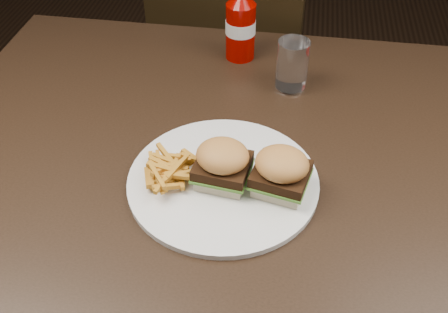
# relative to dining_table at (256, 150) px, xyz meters

# --- Properties ---
(dining_table) EXTENTS (1.20, 0.80, 0.04)m
(dining_table) POSITION_rel_dining_table_xyz_m (0.00, 0.00, 0.00)
(dining_table) COLOR black
(dining_table) RESTS_ON ground
(chair_far) EXTENTS (0.48, 0.48, 0.04)m
(chair_far) POSITION_rel_dining_table_xyz_m (-0.11, 0.67, -0.30)
(chair_far) COLOR black
(chair_far) RESTS_ON ground
(plate) EXTENTS (0.31, 0.31, 0.01)m
(plate) POSITION_rel_dining_table_xyz_m (-0.04, -0.11, 0.03)
(plate) COLOR white
(plate) RESTS_ON dining_table
(sandwich_half_a) EXTENTS (0.08, 0.08, 0.02)m
(sandwich_half_a) POSITION_rel_dining_table_xyz_m (-0.04, -0.12, 0.04)
(sandwich_half_a) COLOR #FBE2BA
(sandwich_half_a) RESTS_ON plate
(sandwich_half_b) EXTENTS (0.09, 0.09, 0.02)m
(sandwich_half_b) POSITION_rel_dining_table_xyz_m (0.05, -0.12, 0.04)
(sandwich_half_b) COLOR beige
(sandwich_half_b) RESTS_ON plate
(fries_pile) EXTENTS (0.10, 0.10, 0.04)m
(fries_pile) POSITION_rel_dining_table_xyz_m (-0.12, -0.13, 0.05)
(fries_pile) COLOR #BA7B17
(fries_pile) RESTS_ON plate
(ketchup_bottle) EXTENTS (0.06, 0.06, 0.13)m
(ketchup_bottle) POSITION_rel_dining_table_xyz_m (-0.07, 0.28, 0.08)
(ketchup_bottle) COLOR #890400
(ketchup_bottle) RESTS_ON dining_table
(tumbler) EXTENTS (0.08, 0.08, 0.10)m
(tumbler) POSITION_rel_dining_table_xyz_m (0.05, 0.18, 0.08)
(tumbler) COLOR white
(tumbler) RESTS_ON dining_table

